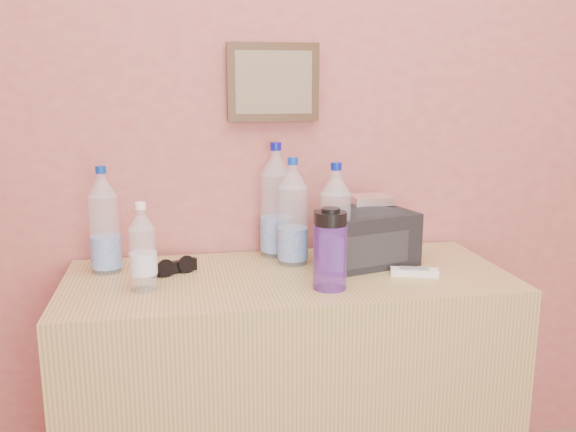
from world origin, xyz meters
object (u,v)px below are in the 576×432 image
object	(u,v)px
sunglasses	(174,267)
nalgene_bottle	(330,249)
pet_small	(143,252)
pet_large_b	(276,206)
ac_remote	(414,272)
foil_packet	(371,199)
pet_large_c	(293,217)
pet_large_a	(104,226)
toiletry_bag	(367,234)
dresser	(288,400)
pet_large_d	(335,225)

from	to	relation	value
sunglasses	nalgene_bottle	bearing A→B (deg)	-52.67
pet_small	sunglasses	distance (m)	0.18
pet_large_b	nalgene_bottle	bearing A→B (deg)	-75.70
ac_remote	foil_packet	world-z (taller)	foil_packet
foil_packet	pet_large_c	bearing A→B (deg)	175.80
pet_small	foil_packet	size ratio (longest dim) A/B	2.02
sunglasses	ac_remote	xyz separation A→B (m)	(0.71, -0.15, -0.01)
pet_large_a	toiletry_bag	xyz separation A→B (m)	(0.81, -0.06, -0.05)
pet_large_a	sunglasses	xyz separation A→B (m)	(0.20, -0.06, -0.13)
pet_large_c	foil_packet	bearing A→B (deg)	-4.20
sunglasses	toiletry_bag	world-z (taller)	toiletry_bag
pet_large_a	toiletry_bag	size ratio (longest dim) A/B	1.16
dresser	pet_large_b	world-z (taller)	pet_large_b
pet_small	ac_remote	size ratio (longest dim) A/B	1.76
pet_large_d	foil_packet	bearing A→B (deg)	35.45
toiletry_bag	pet_small	bearing A→B (deg)	176.20
dresser	nalgene_bottle	world-z (taller)	nalgene_bottle
pet_large_b	pet_large_c	distance (m)	0.11
pet_small	nalgene_bottle	size ratio (longest dim) A/B	1.08
pet_large_b	sunglasses	xyz separation A→B (m)	(-0.34, -0.15, -0.15)
pet_small	ac_remote	distance (m)	0.80
pet_large_c	toiletry_bag	distance (m)	0.24
sunglasses	ac_remote	world-z (taller)	sunglasses
pet_large_d	sunglasses	world-z (taller)	pet_large_d
pet_large_b	toiletry_bag	xyz separation A→B (m)	(0.27, -0.15, -0.07)
pet_small	pet_large_a	bearing A→B (deg)	122.08
pet_large_d	ac_remote	distance (m)	0.28
dresser	pet_large_a	bearing A→B (deg)	166.27
dresser	foil_packet	xyz separation A→B (m)	(0.29, 0.10, 0.62)
sunglasses	pet_large_b	bearing A→B (deg)	-2.52
nalgene_bottle	toiletry_bag	xyz separation A→B (m)	(0.18, 0.22, -0.02)
pet_large_a	pet_large_b	xyz separation A→B (m)	(0.54, 0.09, 0.02)
pet_large_c	ac_remote	distance (m)	0.41
pet_large_b	sunglasses	size ratio (longest dim) A/B	2.56
dresser	pet_large_b	size ratio (longest dim) A/B	3.53
sunglasses	toiletry_bag	size ratio (longest dim) A/B	0.53
pet_small	pet_large_d	bearing A→B (deg)	5.49
pet_large_b	nalgene_bottle	size ratio (longest dim) A/B	1.63
pet_large_a	pet_large_b	bearing A→B (deg)	9.32
pet_large_b	pet_large_d	world-z (taller)	pet_large_b
dresser	pet_small	bearing A→B (deg)	-171.91
dresser	pet_large_d	size ratio (longest dim) A/B	3.94
pet_large_a	pet_large_d	distance (m)	0.70
pet_large_b	toiletry_bag	bearing A→B (deg)	-28.52
pet_large_d	sunglasses	size ratio (longest dim) A/B	2.29
foil_packet	toiletry_bag	bearing A→B (deg)	-125.29
pet_large_b	foil_packet	world-z (taller)	pet_large_b
pet_large_c	toiletry_bag	xyz separation A→B (m)	(0.23, -0.04, -0.06)
pet_large_a	toiletry_bag	world-z (taller)	pet_large_a
nalgene_bottle	foil_packet	bearing A→B (deg)	51.03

